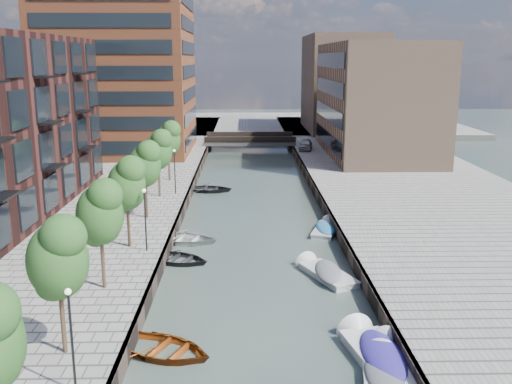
{
  "coord_description": "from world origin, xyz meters",
  "views": [
    {
      "loc": [
        -0.87,
        -11.15,
        13.14
      ],
      "look_at": [
        0.0,
        29.84,
        3.5
      ],
      "focal_mm": 40.0,
      "sensor_mm": 36.0,
      "label": 1
    }
  ],
  "objects_px": {
    "tree_4": "(145,163)",
    "car": "(306,145)",
    "sloop_2": "(163,354)",
    "motorboat_4": "(324,273)",
    "tree_2": "(100,211)",
    "sloop_3": "(184,242)",
    "tree_1": "(57,256)",
    "tree_6": "(168,138)",
    "motorboat_1": "(384,378)",
    "motorboat_3": "(326,229)",
    "tree_3": "(126,183)",
    "motorboat_2": "(391,364)",
    "bridge": "(250,140)",
    "sloop_1": "(176,262)",
    "sloop_4": "(208,191)",
    "motorboat_0": "(377,355)",
    "tree_5": "(158,149)"
  },
  "relations": [
    {
      "from": "motorboat_0",
      "to": "motorboat_1",
      "type": "bearing_deg",
      "value": -94.43
    },
    {
      "from": "sloop_2",
      "to": "motorboat_1",
      "type": "xyz_separation_m",
      "value": [
        9.49,
        -2.52,
        0.2
      ]
    },
    {
      "from": "motorboat_1",
      "to": "car",
      "type": "height_order",
      "value": "car"
    },
    {
      "from": "tree_1",
      "to": "tree_6",
      "type": "bearing_deg",
      "value": 90.0
    },
    {
      "from": "sloop_4",
      "to": "sloop_2",
      "type": "bearing_deg",
      "value": -173.42
    },
    {
      "from": "motorboat_3",
      "to": "car",
      "type": "xyz_separation_m",
      "value": [
        2.0,
        34.13,
        1.54
      ]
    },
    {
      "from": "tree_4",
      "to": "tree_6",
      "type": "height_order",
      "value": "same"
    },
    {
      "from": "tree_1",
      "to": "tree_6",
      "type": "relative_size",
      "value": 1.0
    },
    {
      "from": "tree_3",
      "to": "motorboat_2",
      "type": "relative_size",
      "value": 1.13
    },
    {
      "from": "bridge",
      "to": "tree_4",
      "type": "distance_m",
      "value": 41.08
    },
    {
      "from": "tree_2",
      "to": "sloop_1",
      "type": "bearing_deg",
      "value": 64.76
    },
    {
      "from": "bridge",
      "to": "motorboat_0",
      "type": "height_order",
      "value": "bridge"
    },
    {
      "from": "sloop_1",
      "to": "motorboat_0",
      "type": "xyz_separation_m",
      "value": [
        10.42,
        -12.75,
        0.23
      ]
    },
    {
      "from": "tree_2",
      "to": "sloop_4",
      "type": "distance_m",
      "value": 27.87
    },
    {
      "from": "tree_3",
      "to": "sloop_1",
      "type": "distance_m",
      "value": 6.16
    },
    {
      "from": "tree_6",
      "to": "motorboat_3",
      "type": "relative_size",
      "value": 1.25
    },
    {
      "from": "motorboat_1",
      "to": "motorboat_4",
      "type": "relative_size",
      "value": 0.98
    },
    {
      "from": "sloop_2",
      "to": "motorboat_4",
      "type": "bearing_deg",
      "value": -17.56
    },
    {
      "from": "sloop_4",
      "to": "tree_6",
      "type": "bearing_deg",
      "value": 83.52
    },
    {
      "from": "tree_1",
      "to": "tree_2",
      "type": "distance_m",
      "value": 7.0
    },
    {
      "from": "tree_2",
      "to": "sloop_2",
      "type": "relative_size",
      "value": 1.24
    },
    {
      "from": "tree_2",
      "to": "motorboat_3",
      "type": "xyz_separation_m",
      "value": [
        14.0,
        13.24,
        -5.13
      ]
    },
    {
      "from": "car",
      "to": "sloop_3",
      "type": "bearing_deg",
      "value": -99.59
    },
    {
      "from": "bridge",
      "to": "car",
      "type": "distance_m",
      "value": 10.01
    },
    {
      "from": "sloop_1",
      "to": "bridge",
      "type": "bearing_deg",
      "value": 15.92
    },
    {
      "from": "motorboat_0",
      "to": "motorboat_3",
      "type": "height_order",
      "value": "motorboat_0"
    },
    {
      "from": "tree_1",
      "to": "motorboat_2",
      "type": "distance_m",
      "value": 14.95
    },
    {
      "from": "sloop_1",
      "to": "car",
      "type": "bearing_deg",
      "value": 4.87
    },
    {
      "from": "tree_4",
      "to": "car",
      "type": "relative_size",
      "value": 1.39
    },
    {
      "from": "tree_5",
      "to": "sloop_3",
      "type": "xyz_separation_m",
      "value": [
        3.17,
        -10.3,
        -5.31
      ]
    },
    {
      "from": "motorboat_2",
      "to": "motorboat_4",
      "type": "xyz_separation_m",
      "value": [
        -1.46,
        10.71,
        0.1
      ]
    },
    {
      "from": "sloop_1",
      "to": "sloop_3",
      "type": "relative_size",
      "value": 0.89
    },
    {
      "from": "tree_4",
      "to": "sloop_3",
      "type": "bearing_deg",
      "value": -46.14
    },
    {
      "from": "tree_3",
      "to": "motorboat_1",
      "type": "bearing_deg",
      "value": -48.26
    },
    {
      "from": "tree_1",
      "to": "tree_4",
      "type": "height_order",
      "value": "same"
    },
    {
      "from": "sloop_3",
      "to": "sloop_4",
      "type": "distance_m",
      "value": 16.39
    },
    {
      "from": "motorboat_1",
      "to": "motorboat_3",
      "type": "height_order",
      "value": "motorboat_1"
    },
    {
      "from": "tree_3",
      "to": "motorboat_2",
      "type": "bearing_deg",
      "value": -44.47
    },
    {
      "from": "motorboat_0",
      "to": "motorboat_4",
      "type": "xyz_separation_m",
      "value": [
        -0.98,
        10.12,
        -0.03
      ]
    },
    {
      "from": "tree_4",
      "to": "sloop_3",
      "type": "xyz_separation_m",
      "value": [
        3.17,
        -3.3,
        -5.31
      ]
    },
    {
      "from": "sloop_4",
      "to": "tree_3",
      "type": "bearing_deg",
      "value": 175.51
    },
    {
      "from": "tree_3",
      "to": "motorboat_1",
      "type": "distance_m",
      "value": 20.75
    },
    {
      "from": "tree_4",
      "to": "sloop_2",
      "type": "distance_m",
      "value": 20.56
    },
    {
      "from": "sloop_1",
      "to": "sloop_4",
      "type": "relative_size",
      "value": 0.94
    },
    {
      "from": "bridge",
      "to": "tree_2",
      "type": "distance_m",
      "value": 54.81
    },
    {
      "from": "tree_2",
      "to": "sloop_3",
      "type": "distance_m",
      "value": 12.36
    },
    {
      "from": "motorboat_2",
      "to": "bridge",
      "type": "bearing_deg",
      "value": 95.18
    },
    {
      "from": "tree_5",
      "to": "tree_6",
      "type": "height_order",
      "value": "same"
    },
    {
      "from": "motorboat_2",
      "to": "motorboat_3",
      "type": "height_order",
      "value": "motorboat_2"
    },
    {
      "from": "sloop_2",
      "to": "sloop_3",
      "type": "relative_size",
      "value": 0.94
    }
  ]
}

